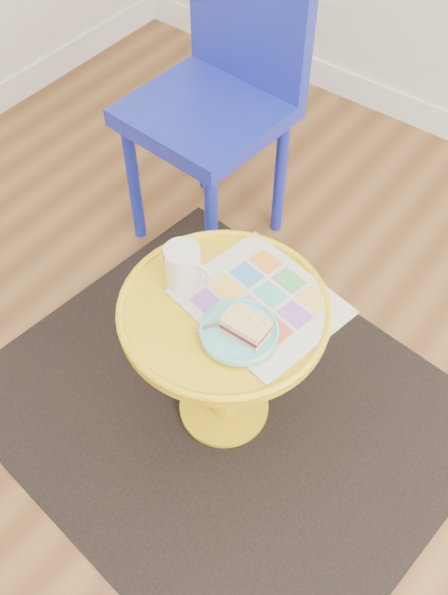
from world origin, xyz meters
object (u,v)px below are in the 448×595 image
Objects in this scene: plate at (239,332)px; newspaper at (261,302)px; chair at (222,84)px; side_table at (224,341)px; mug at (184,266)px.

newspaper is at bearing 99.19° from plate.
chair is 2.77× the size of newspaper.
plate is (0.56, -0.67, -0.06)m from chair.
newspaper reaches higher than side_table.
plate reaches higher than side_table.
mug is at bearing 177.42° from side_table.
mug is (-0.18, -0.06, 0.06)m from newspaper.
plate is (0.02, -0.11, 0.02)m from newspaper.
side_table is 0.23m from mug.
chair is (-0.49, 0.63, 0.22)m from side_table.
plate is (0.20, -0.05, -0.04)m from mug.
mug is at bearing -56.27° from chair.
mug reaches higher than plate.
mug is (-0.12, 0.01, 0.20)m from side_table.
side_table is 0.18m from plate.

